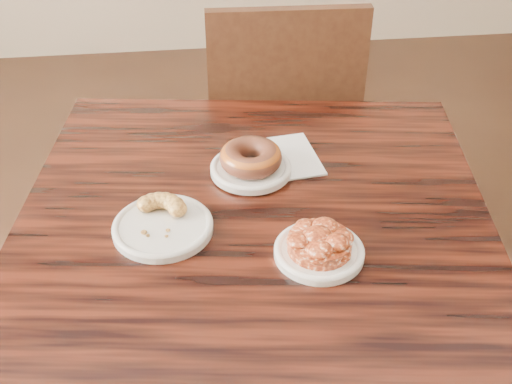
{
  "coord_description": "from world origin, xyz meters",
  "views": [
    {
      "loc": [
        -0.3,
        -0.73,
        1.44
      ],
      "look_at": [
        -0.2,
        0.11,
        0.8
      ],
      "focal_mm": 45.0,
      "sensor_mm": 36.0,
      "label": 1
    }
  ],
  "objects": [
    {
      "name": "cruller_fragment",
      "position": [
        -0.36,
        0.09,
        0.78
      ],
      "size": [
        0.11,
        0.11,
        0.03
      ],
      "primitive_type": null,
      "color": "brown",
      "rests_on": "plate_cruller"
    },
    {
      "name": "chair_far",
      "position": [
        -0.06,
        0.84,
        0.45
      ],
      "size": [
        0.44,
        0.44,
        0.9
      ],
      "primitive_type": null,
      "rotation": [
        0.0,
        0.0,
        3.1
      ],
      "color": "black",
      "rests_on": "floor"
    },
    {
      "name": "glazed_donut",
      "position": [
        -0.2,
        0.24,
        0.79
      ],
      "size": [
        0.12,
        0.12,
        0.04
      ],
      "primitive_type": "torus",
      "color": "maroon",
      "rests_on": "plate_donut"
    },
    {
      "name": "plate_donut",
      "position": [
        -0.2,
        0.24,
        0.76
      ],
      "size": [
        0.15,
        0.15,
        0.01
      ],
      "primitive_type": "cylinder",
      "color": "white",
      "rests_on": "napkin"
    },
    {
      "name": "napkin",
      "position": [
        -0.14,
        0.28,
        0.75
      ],
      "size": [
        0.17,
        0.17,
        0.0
      ],
      "primitive_type": "cube",
      "rotation": [
        0.0,
        0.0,
        0.13
      ],
      "color": "white",
      "rests_on": "cafe_table"
    },
    {
      "name": "plate_fritter",
      "position": [
        -0.12,
        0.0,
        0.76
      ],
      "size": [
        0.14,
        0.14,
        0.01
      ],
      "primitive_type": "cylinder",
      "color": "white",
      "rests_on": "cafe_table"
    },
    {
      "name": "apple_fritter",
      "position": [
        -0.12,
        0.0,
        0.78
      ],
      "size": [
        0.14,
        0.14,
        0.03
      ],
      "primitive_type": null,
      "color": "#4D1608",
      "rests_on": "plate_fritter"
    },
    {
      "name": "cafe_table",
      "position": [
        -0.21,
        0.12,
        0.38
      ],
      "size": [
        0.91,
        0.91,
        0.75
      ],
      "primitive_type": "cube",
      "rotation": [
        0.0,
        0.0,
        -0.14
      ],
      "color": "black",
      "rests_on": "floor"
    },
    {
      "name": "plate_cruller",
      "position": [
        -0.36,
        0.09,
        0.76
      ],
      "size": [
        0.17,
        0.17,
        0.01
      ],
      "primitive_type": "cylinder",
      "color": "silver",
      "rests_on": "cafe_table"
    }
  ]
}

